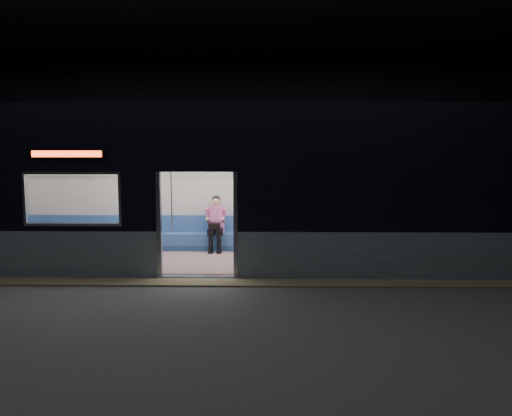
{
  "coord_description": "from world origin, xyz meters",
  "views": [
    {
      "loc": [
        1.35,
        -9.24,
        2.56
      ],
      "look_at": [
        1.11,
        2.3,
        1.21
      ],
      "focal_mm": 38.0,
      "sensor_mm": 36.0,
      "label": 1
    }
  ],
  "objects": [
    {
      "name": "tactile_strip",
      "position": [
        0.0,
        0.55,
        0.01
      ],
      "size": [
        22.8,
        0.5,
        0.03
      ],
      "primitive_type": "cube",
      "color": "#8C7F59",
      "rests_on": "station_floor"
    },
    {
      "name": "passenger",
      "position": [
        0.12,
        3.55,
        0.77
      ],
      "size": [
        0.38,
        0.65,
        1.31
      ],
      "rotation": [
        0.0,
        0.0,
        0.07
      ],
      "color": "black",
      "rests_on": "metro_car"
    },
    {
      "name": "metro_car",
      "position": [
        -0.0,
        2.54,
        1.85
      ],
      "size": [
        18.0,
        3.04,
        3.35
      ],
      "color": "#8F9CAB",
      "rests_on": "station_floor"
    },
    {
      "name": "station_envelope",
      "position": [
        0.0,
        0.0,
        3.66
      ],
      "size": [
        24.0,
        14.0,
        5.0
      ],
      "color": "black",
      "rests_on": "station_floor"
    },
    {
      "name": "transit_map",
      "position": [
        5.0,
        3.85,
        1.49
      ],
      "size": [
        1.06,
        0.03,
        0.69
      ],
      "primitive_type": "cube",
      "color": "white",
      "rests_on": "metro_car"
    },
    {
      "name": "handbag",
      "position": [
        0.1,
        3.34,
        0.67
      ],
      "size": [
        0.28,
        0.24,
        0.13
      ],
      "primitive_type": "cube",
      "rotation": [
        0.0,
        0.0,
        -0.06
      ],
      "color": "black",
      "rests_on": "passenger"
    },
    {
      "name": "station_floor",
      "position": [
        0.0,
        0.0,
        -0.01
      ],
      "size": [
        24.0,
        14.0,
        0.01
      ],
      "primitive_type": "cube",
      "color": "#47494C",
      "rests_on": "ground"
    }
  ]
}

